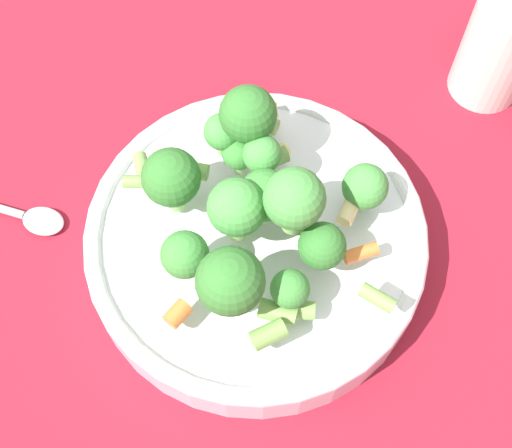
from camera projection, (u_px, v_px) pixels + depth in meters
name	position (u px, v px, depth m)	size (l,w,h in m)	color
ground_plane	(256.00, 255.00, 0.59)	(3.00, 3.00, 0.00)	maroon
bowl	(256.00, 242.00, 0.57)	(0.27, 0.27, 0.05)	silver
pasta_salad	(254.00, 203.00, 0.51)	(0.21, 0.23, 0.09)	#8CB766
cup	(500.00, 46.00, 0.62)	(0.07, 0.07, 0.11)	silver
spoon	(8.00, 211.00, 0.60)	(0.06, 0.16, 0.01)	silver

